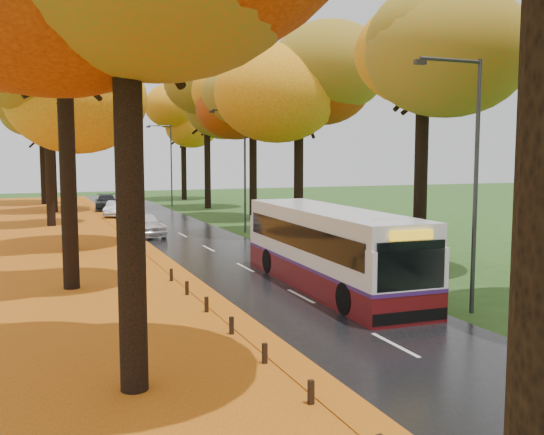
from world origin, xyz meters
TOP-DOWN VIEW (x-y plane):
  - road at (0.00, 25.00)m, footprint 6.50×90.00m
  - centre_line at (0.00, 25.00)m, footprint 0.12×90.00m
  - leaf_verge at (-9.00, 25.00)m, footprint 12.00×90.00m
  - leaf_drift at (-3.05, 25.00)m, footprint 0.90×90.00m
  - trees_left at (-7.18, 27.06)m, footprint 9.20×74.00m
  - trees_right at (7.19, 26.91)m, footprint 9.30×74.20m
  - bollard_row at (-3.70, 4.70)m, footprint 0.11×23.51m
  - streetlamp_near at (3.95, 8.00)m, footprint 2.45×0.18m
  - streetlamp_mid at (3.95, 30.00)m, footprint 2.45×0.18m
  - streetlamp_far at (3.95, 52.00)m, footprint 2.45×0.18m
  - bus at (1.59, 12.95)m, footprint 3.00×11.46m
  - car_white at (-2.35, 30.17)m, footprint 2.35×4.65m
  - car_silver at (-2.35, 43.46)m, footprint 2.51×4.06m
  - car_dark at (-2.35, 49.97)m, footprint 2.47×5.02m

SIDE VIEW (x-z plane):
  - leaf_verge at x=-9.00m, z-range 0.00..0.02m
  - road at x=0.00m, z-range 0.00..0.04m
  - leaf_drift at x=-3.05m, z-range 0.04..0.05m
  - centre_line at x=0.00m, z-range 0.04..0.05m
  - bollard_row at x=-3.70m, z-range 0.00..0.52m
  - car_silver at x=-2.35m, z-range 0.04..1.30m
  - car_dark at x=-2.35m, z-range 0.04..1.45m
  - car_white at x=-2.35m, z-range 0.04..1.56m
  - bus at x=1.59m, z-range 0.11..3.10m
  - streetlamp_near at x=3.95m, z-range 0.71..8.71m
  - streetlamp_mid at x=3.95m, z-range 0.71..8.71m
  - streetlamp_far at x=3.95m, z-range 0.71..8.71m
  - trees_left at x=-7.18m, z-range 2.59..16.48m
  - trees_right at x=7.19m, z-range 2.71..16.67m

